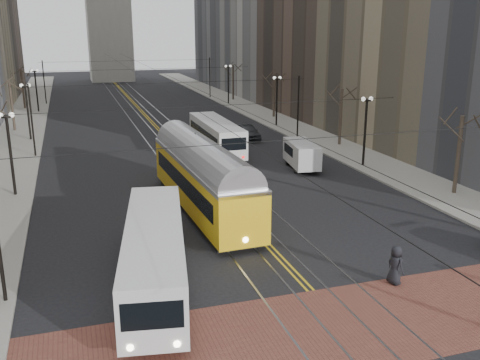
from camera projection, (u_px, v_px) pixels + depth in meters
ground at (302, 281)px, 24.81m from camera, size 260.00×260.00×0.00m
sidewalk_left at (22, 129)px, 61.58m from camera, size 5.00×140.00×0.15m
sidewalk_right at (266, 116)px, 70.38m from camera, size 5.00×140.00×0.15m
crosswalk_band at (343, 325)px, 21.15m from camera, size 25.00×6.00×0.01m
streetcar_rails at (152, 123)px, 66.00m from camera, size 4.80×130.00×0.02m
centre_lines at (152, 123)px, 66.00m from camera, size 0.42×130.00×0.01m
lamp_posts at (178, 121)px, 50.36m from camera, size 27.60×57.20×5.60m
street_trees at (165, 112)px, 56.31m from camera, size 31.68×53.28×5.60m
trolley_wires at (166, 103)px, 55.65m from camera, size 25.96×120.00×6.60m
transit_bus at (155, 257)px, 23.84m from camera, size 4.48×12.21×2.99m
streetcar at (203, 183)px, 33.96m from camera, size 3.48×15.38×3.60m
rear_bus at (216, 137)px, 49.77m from camera, size 2.59×11.57×3.01m
cargo_van at (302, 156)px, 44.24m from camera, size 2.65×5.27×2.23m
sedan_grey at (247, 132)px, 56.10m from camera, size 2.01×4.77×1.61m
pedestrian_a at (395, 265)px, 24.34m from camera, size 0.76×1.00×1.84m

